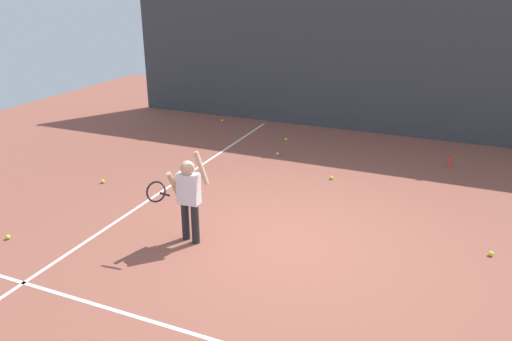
% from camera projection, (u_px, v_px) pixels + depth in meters
% --- Properties ---
extents(ground_plane, '(20.00, 20.00, 0.00)m').
position_uv_depth(ground_plane, '(288.00, 240.00, 7.06)').
color(ground_plane, brown).
extents(court_line_baseline, '(9.00, 0.05, 0.00)m').
position_uv_depth(court_line_baseline, '(213.00, 340.00, 5.10)').
color(court_line_baseline, white).
rests_on(court_line_baseline, ground).
extents(court_line_sideline, '(0.05, 9.00, 0.00)m').
position_uv_depth(court_line_sideline, '(169.00, 186.00, 8.88)').
color(court_line_sideline, white).
rests_on(court_line_sideline, ground).
extents(back_fence_windscreen, '(12.68, 0.08, 3.92)m').
position_uv_depth(back_fence_windscreen, '(375.00, 50.00, 11.35)').
color(back_fence_windscreen, '#383D42').
rests_on(back_fence_windscreen, ground).
extents(fence_post_0, '(0.09, 0.09, 4.07)m').
position_uv_depth(fence_post_0, '(150.00, 35.00, 13.64)').
color(fence_post_0, slate).
rests_on(fence_post_0, ground).
extents(fence_post_1, '(0.09, 0.09, 4.07)m').
position_uv_depth(fence_post_1, '(253.00, 40.00, 12.50)').
color(fence_post_1, slate).
rests_on(fence_post_1, ground).
extents(fence_post_2, '(0.09, 0.09, 4.07)m').
position_uv_depth(fence_post_2, '(376.00, 46.00, 11.37)').
color(fence_post_2, slate).
rests_on(fence_post_2, ground).
extents(tennis_player, '(0.68, 0.61, 1.35)m').
position_uv_depth(tennis_player, '(188.00, 194.00, 6.77)').
color(tennis_player, '#232326').
rests_on(tennis_player, ground).
extents(water_bottle, '(0.07, 0.07, 0.22)m').
position_uv_depth(water_bottle, '(449.00, 162.00, 9.75)').
color(water_bottle, '#D83F33').
rests_on(water_bottle, ground).
extents(tennis_ball_0, '(0.07, 0.07, 0.07)m').
position_uv_depth(tennis_ball_0, '(222.00, 121.00, 12.88)').
color(tennis_ball_0, '#CCE033').
rests_on(tennis_ball_0, ground).
extents(tennis_ball_1, '(0.07, 0.07, 0.07)m').
position_uv_depth(tennis_ball_1, '(331.00, 178.00, 9.18)').
color(tennis_ball_1, '#CCE033').
rests_on(tennis_ball_1, ground).
extents(tennis_ball_2, '(0.07, 0.07, 0.07)m').
position_uv_depth(tennis_ball_2, '(491.00, 254.00, 6.64)').
color(tennis_ball_2, '#CCE033').
rests_on(tennis_ball_2, ground).
extents(tennis_ball_3, '(0.07, 0.07, 0.07)m').
position_uv_depth(tennis_ball_3, '(103.00, 181.00, 9.02)').
color(tennis_ball_3, '#CCE033').
rests_on(tennis_ball_3, ground).
extents(tennis_ball_4, '(0.07, 0.07, 0.07)m').
position_uv_depth(tennis_ball_4, '(8.00, 237.00, 7.07)').
color(tennis_ball_4, '#CCE033').
rests_on(tennis_ball_4, ground).
extents(tennis_ball_5, '(0.07, 0.07, 0.07)m').
position_uv_depth(tennis_ball_5, '(278.00, 154.00, 10.43)').
color(tennis_ball_5, '#CCE033').
rests_on(tennis_ball_5, ground).
extents(tennis_ball_6, '(0.07, 0.07, 0.07)m').
position_uv_depth(tennis_ball_6, '(286.00, 139.00, 11.38)').
color(tennis_ball_6, '#CCE033').
rests_on(tennis_ball_6, ground).
extents(tennis_ball_7, '(0.07, 0.07, 0.07)m').
position_uv_depth(tennis_ball_7, '(198.00, 188.00, 8.72)').
color(tennis_ball_7, '#CCE033').
rests_on(tennis_ball_7, ground).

